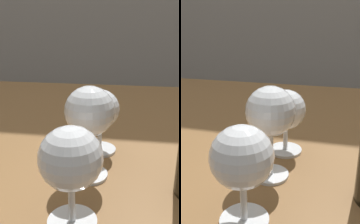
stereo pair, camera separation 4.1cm
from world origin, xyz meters
TOP-DOWN VIEW (x-y plane):
  - dining_table at (0.00, 0.00)m, footprint 1.55×0.89m
  - wine_glass_port at (0.05, -0.33)m, footprint 0.08×0.08m
  - wine_glass_rose at (0.05, -0.22)m, footprint 0.08×0.08m
  - wine_glass_chardonnay at (0.06, -0.13)m, footprint 0.07×0.07m

SIDE VIEW (x-z plane):
  - dining_table at x=0.00m, z-range 0.28..0.98m
  - wine_glass_chardonnay at x=0.06m, z-range 0.72..0.85m
  - wine_glass_port at x=0.05m, z-range 0.72..0.86m
  - wine_glass_rose at x=0.05m, z-range 0.74..0.89m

